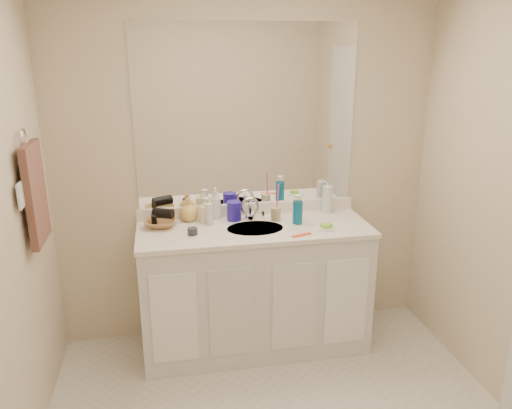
{
  "coord_description": "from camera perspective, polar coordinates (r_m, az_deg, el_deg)",
  "views": [
    {
      "loc": [
        -0.57,
        -1.98,
        2.02
      ],
      "look_at": [
        0.0,
        0.97,
        1.05
      ],
      "focal_mm": 35.0,
      "sensor_mm": 36.0,
      "label": 1
    }
  ],
  "objects": [
    {
      "name": "hand_towel",
      "position": [
        2.94,
        -23.89,
        1.12
      ],
      "size": [
        0.04,
        0.32,
        0.55
      ],
      "primitive_type": "cube",
      "color": "#4D3029",
      "rests_on": "towel_ring"
    },
    {
      "name": "toothbrush",
      "position": [
        3.34,
        2.48,
        0.62
      ],
      "size": [
        0.02,
        0.04,
        0.21
      ],
      "primitive_type": "cylinder",
      "rotation": [
        0.14,
        0.0,
        0.12
      ],
      "color": "#F540A6",
      "rests_on": "tan_cup"
    },
    {
      "name": "wicker_basket",
      "position": [
        3.32,
        -10.85,
        -2.08
      ],
      "size": [
        0.24,
        0.24,
        0.05
      ],
      "primitive_type": "imported",
      "rotation": [
        0.0,
        0.0,
        -0.2
      ],
      "color": "olive",
      "rests_on": "countertop"
    },
    {
      "name": "soap_bottle_cream",
      "position": [
        3.35,
        -5.84,
        -0.6
      ],
      "size": [
        0.1,
        0.1,
        0.17
      ],
      "primitive_type": "imported",
      "rotation": [
        0.0,
        0.0,
        0.36
      ],
      "color": "#FFF2CF",
      "rests_on": "countertop"
    },
    {
      "name": "wall_back",
      "position": [
        3.43,
        -1.03,
        4.03
      ],
      "size": [
        2.6,
        0.02,
        2.4
      ],
      "primitive_type": "cube",
      "color": "beige",
      "rests_on": "floor"
    },
    {
      "name": "green_soap",
      "position": [
        3.24,
        8.05,
        -2.42
      ],
      "size": [
        0.08,
        0.06,
        0.02
      ],
      "primitive_type": "cube",
      "rotation": [
        0.0,
        0.0,
        0.3
      ],
      "color": "#88DA35",
      "rests_on": "soap_dish"
    },
    {
      "name": "blue_mug",
      "position": [
        3.37,
        -2.52,
        -0.73
      ],
      "size": [
        0.1,
        0.1,
        0.13
      ],
      "primitive_type": "cylinder",
      "rotation": [
        0.0,
        0.0,
        -0.09
      ],
      "color": "#2317A1",
      "rests_on": "countertop"
    },
    {
      "name": "orange_comb",
      "position": [
        3.13,
        5.23,
        -3.49
      ],
      "size": [
        0.14,
        0.07,
        0.01
      ],
      "primitive_type": "cube",
      "rotation": [
        0.0,
        0.0,
        0.31
      ],
      "color": "#EB4E18",
      "rests_on": "countertop"
    },
    {
      "name": "vanity_cabinet",
      "position": [
        3.45,
        -0.16,
        -9.69
      ],
      "size": [
        1.5,
        0.55,
        0.85
      ],
      "primitive_type": "cube",
      "color": "silver",
      "rests_on": "floor"
    },
    {
      "name": "hair_dryer",
      "position": [
        3.3,
        -10.57,
        -1.0
      ],
      "size": [
        0.15,
        0.12,
        0.07
      ],
      "primitive_type": "cylinder",
      "rotation": [
        0.0,
        1.57,
        -0.42
      ],
      "color": "black",
      "rests_on": "wicker_basket"
    },
    {
      "name": "soap_bottle_white",
      "position": [
        3.41,
        -4.59,
        -0.01
      ],
      "size": [
        0.09,
        0.09,
        0.19
      ],
      "primitive_type": "imported",
      "rotation": [
        0.0,
        0.0,
        0.35
      ],
      "color": "white",
      "rests_on": "countertop"
    },
    {
      "name": "countertop",
      "position": [
        3.27,
        -0.17,
        -2.83
      ],
      "size": [
        1.52,
        0.57,
        0.03
      ],
      "primitive_type": "cube",
      "color": "white",
      "rests_on": "vanity_cabinet"
    },
    {
      "name": "switch_plate",
      "position": [
        2.74,
        -25.32,
        0.91
      ],
      "size": [
        0.01,
        0.08,
        0.13
      ],
      "primitive_type": "cube",
      "color": "white",
      "rests_on": "wall_left"
    },
    {
      "name": "faucet",
      "position": [
        3.39,
        -0.67,
        -0.78
      ],
      "size": [
        0.02,
        0.02,
        0.11
      ],
      "primitive_type": "cylinder",
      "color": "silver",
      "rests_on": "countertop"
    },
    {
      "name": "towel_ring",
      "position": [
        2.88,
        -25.02,
        6.82
      ],
      "size": [
        0.01,
        0.11,
        0.11
      ],
      "primitive_type": "torus",
      "rotation": [
        0.0,
        1.57,
        0.0
      ],
      "color": "silver",
      "rests_on": "wall_left"
    },
    {
      "name": "backsplash",
      "position": [
        3.49,
        -0.97,
        -0.5
      ],
      "size": [
        1.52,
        0.03,
        0.08
      ],
      "primitive_type": "cube",
      "color": "white",
      "rests_on": "countertop"
    },
    {
      "name": "extra_white_bottle",
      "position": [
        3.3,
        -5.32,
        -1.1
      ],
      "size": [
        0.05,
        0.05,
        0.15
      ],
      "primitive_type": "cylinder",
      "rotation": [
        0.0,
        0.0,
        -0.14
      ],
      "color": "white",
      "rests_on": "countertop"
    },
    {
      "name": "mirror",
      "position": [
        3.35,
        -1.05,
        9.99
      ],
      "size": [
        1.48,
        0.01,
        1.2
      ],
      "primitive_type": "cube",
      "color": "white",
      "rests_on": "wall_back"
    },
    {
      "name": "dark_jar",
      "position": [
        3.15,
        -7.27,
        -3.06
      ],
      "size": [
        0.08,
        0.08,
        0.04
      ],
      "primitive_type": "cylinder",
      "rotation": [
        0.0,
        0.0,
        0.33
      ],
      "color": "#28292E",
      "rests_on": "countertop"
    },
    {
      "name": "mouthwash_bottle",
      "position": [
        3.31,
        4.78,
        -0.9
      ],
      "size": [
        0.09,
        0.09,
        0.16
      ],
      "primitive_type": "cylinder",
      "rotation": [
        0.0,
        0.0,
        -0.4
      ],
      "color": "#0A5B83",
      "rests_on": "countertop"
    },
    {
      "name": "sink_basin",
      "position": [
        3.25,
        -0.1,
        -2.9
      ],
      "size": [
        0.37,
        0.37,
        0.02
      ],
      "primitive_type": "cylinder",
      "color": "beige",
      "rests_on": "countertop"
    },
    {
      "name": "soap_bottle_yellow",
      "position": [
        3.39,
        -7.73,
        -0.58
      ],
      "size": [
        0.12,
        0.12,
        0.16
      ],
      "primitive_type": "imported",
      "rotation": [
        0.0,
        0.0,
        0.02
      ],
      "color": "#E1B057",
      "rests_on": "countertop"
    },
    {
      "name": "tan_cup",
      "position": [
        3.37,
        2.29,
        -1.09
      ],
      "size": [
        0.07,
        0.07,
        0.09
      ],
      "primitive_type": "cylinder",
      "rotation": [
        0.0,
        0.0,
        -0.0
      ],
      "color": "tan",
      "rests_on": "countertop"
    },
    {
      "name": "soap_dish",
      "position": [
        3.25,
        8.03,
        -2.72
      ],
      "size": [
        0.13,
        0.11,
        0.01
      ],
      "primitive_type": "cube",
      "rotation": [
        0.0,
        0.0,
        -0.33
      ],
      "color": "white",
      "rests_on": "countertop"
    },
    {
      "name": "clear_pump_bottle",
      "position": [
        3.55,
        8.14,
        0.59
      ],
      "size": [
        0.07,
        0.07,
        0.19
      ],
      "primitive_type": "cylinder",
      "rotation": [
        0.0,
        0.0,
        -0.0
      ],
      "color": "silver",
      "rests_on": "countertop"
    }
  ]
}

